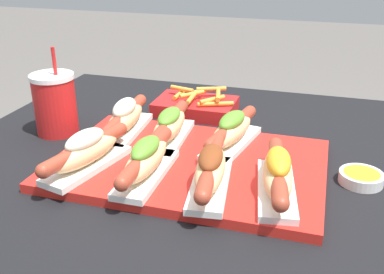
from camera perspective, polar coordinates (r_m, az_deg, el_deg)
The scene contains 11 objects.
serving_tray at distance 0.86m, azimuth -0.39°, elevation -3.50°, with size 0.51×0.34×0.02m.
hot_dog_0 at distance 0.83m, azimuth -13.31°, elevation -1.78°, with size 0.10×0.22×0.07m.
hot_dog_1 at distance 0.79m, azimuth -5.85°, elevation -2.86°, with size 0.06×0.23×0.07m.
hot_dog_2 at distance 0.75m, azimuth 2.37°, elevation -4.12°, with size 0.08×0.23×0.07m.
hot_dog_3 at distance 0.75m, azimuth 10.80°, elevation -4.64°, with size 0.09×0.23×0.08m.
hot_dog_4 at distance 0.97m, azimuth -8.48°, elevation 2.41°, with size 0.07×0.23×0.08m.
hot_dog_5 at distance 0.93m, azimuth -2.88°, elevation 1.39°, with size 0.07×0.23×0.07m.
hot_dog_6 at distance 0.90m, azimuth 5.06°, elevation 0.81°, with size 0.09×0.22×0.07m.
sauce_bowl at distance 0.87m, azimuth 20.68°, elevation -4.81°, with size 0.08×0.08×0.02m.
drink_cup at distance 1.04m, azimuth -17.00°, elevation 4.06°, with size 0.10×0.10×0.20m.
fries_basket at distance 1.13m, azimuth 0.49°, elevation 3.97°, with size 0.20×0.14×0.06m.
Camera 1 is at (0.20, -0.78, 1.10)m, focal length 42.00 mm.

